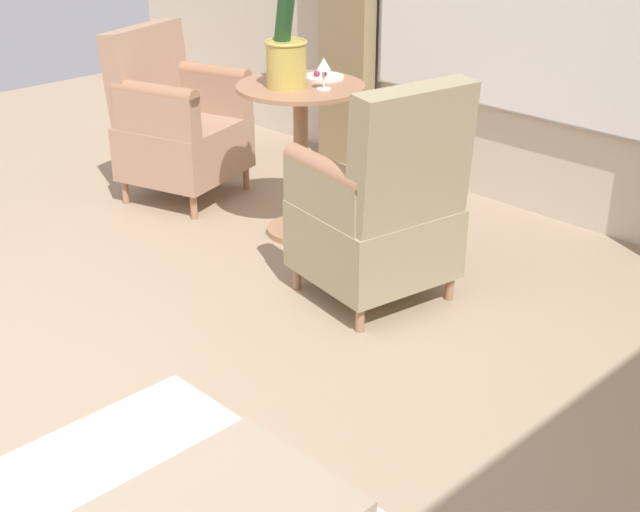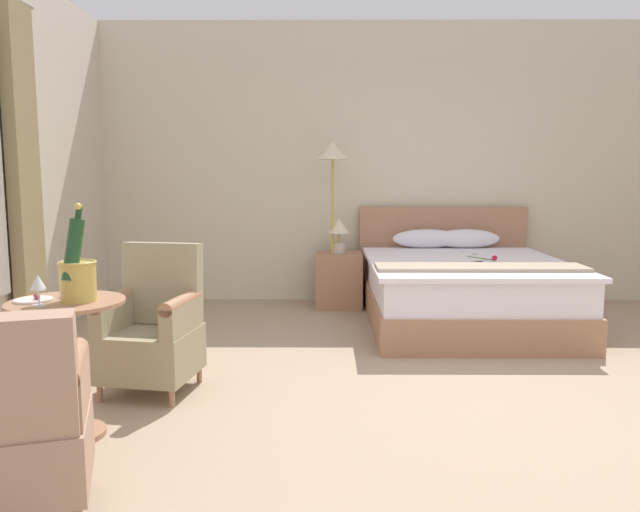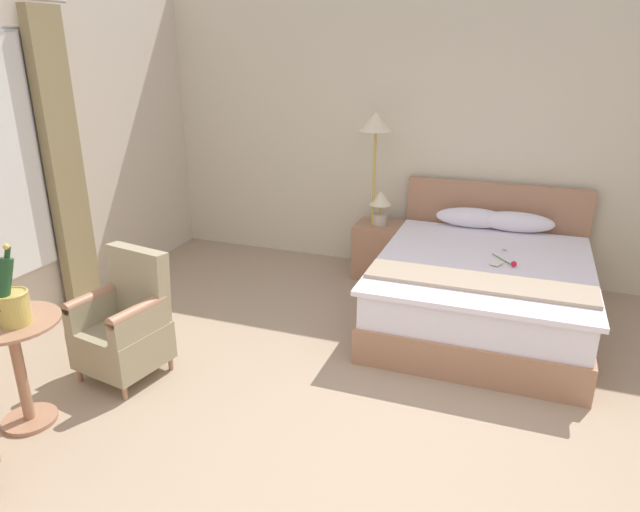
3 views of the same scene
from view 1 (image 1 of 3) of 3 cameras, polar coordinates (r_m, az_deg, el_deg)
name	(u,v)px [view 1 (image 1 of 3)]	position (r m, az deg, el deg)	size (l,w,h in m)	color
side_table_round	(301,143)	(4.23, -1.23, 7.23)	(0.60, 0.60, 0.74)	#A77657
champagne_bucket	(286,54)	(4.09, -2.20, 12.79)	(0.19, 0.20, 0.51)	tan
wine_glass_near_bucket	(324,67)	(4.05, 0.24, 12.03)	(0.07, 0.07, 0.14)	white
wine_glass_near_edge	(293,53)	(4.28, -1.71, 12.86)	(0.08, 0.08, 0.16)	white
snack_plate	(323,77)	(4.27, 0.22, 11.40)	(0.19, 0.19, 0.04)	white
armchair_by_window	(381,210)	(3.61, 3.96, 2.95)	(0.63, 0.64, 0.95)	#A77657
armchair_facing_bed	(176,122)	(4.81, -9.18, 8.44)	(0.70, 0.69, 0.90)	#A77657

